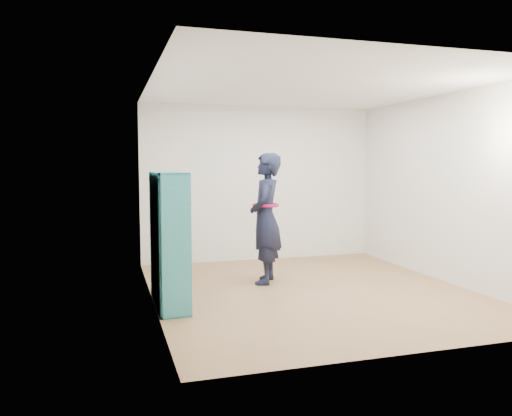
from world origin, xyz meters
name	(u,v)px	position (x,y,z in m)	size (l,w,h in m)	color
floor	(311,291)	(0.00, 0.00, 0.00)	(4.50, 4.50, 0.00)	#966744
ceiling	(313,86)	(0.00, 0.00, 2.60)	(4.50, 4.50, 0.00)	white
wall_left	(152,193)	(-2.00, 0.00, 1.30)	(0.02, 4.50, 2.60)	silver
wall_right	(445,188)	(2.00, 0.00, 1.30)	(0.02, 4.50, 2.60)	silver
wall_back	(260,184)	(0.00, 2.25, 1.30)	(4.00, 0.02, 2.60)	silver
wall_front	(417,204)	(0.00, -2.25, 1.30)	(4.00, 0.02, 2.60)	silver
bookshelf	(167,240)	(-1.85, -0.11, 0.76)	(0.34, 1.16, 1.54)	teal
person	(266,218)	(-0.42, 0.60, 0.90)	(0.66, 0.77, 1.79)	black
smartphone	(257,209)	(-0.51, 0.72, 1.01)	(0.06, 0.11, 0.15)	silver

